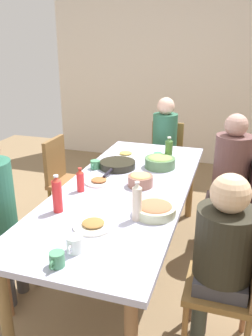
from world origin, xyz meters
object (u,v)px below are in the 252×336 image
at_px(plate_2, 93,225).
at_px(serving_pan, 117,165).
at_px(person_3, 164,141).
at_px(bowl_1, 155,209).
at_px(chair_2, 65,176).
at_px(chair_4, 235,281).
at_px(cup_2, 95,165).
at_px(bottle_3, 169,151).
at_px(person_4, 222,248).
at_px(plate_1, 126,154).
at_px(chair_1, 238,197).
at_px(bowl_0, 160,162).
at_px(cup_0, 75,244).
at_px(plate_0, 99,181).
at_px(person_1, 230,171).
at_px(bottle_2, 137,202).
at_px(cup_3, 158,157).
at_px(cup_1, 57,260).
at_px(chair_3, 165,156).
at_px(bottle_0, 57,195).
at_px(bowl_2, 140,180).
at_px(bottle_1, 80,180).
at_px(dining_table, 126,194).

relative_size(plate_2, serving_pan, 0.50).
xyz_separation_m(person_3, bowl_1, (1.87, 0.32, 0.07)).
relative_size(chair_2, chair_4, 1.00).
relative_size(cup_2, bottle_3, 0.49).
relative_size(chair_4, person_4, 0.77).
relative_size(plate_1, serving_pan, 0.45).
height_order(chair_1, plate_1, chair_1).
bearing_deg(bowl_0, cup_0, -6.13).
xyz_separation_m(person_4, bowl_1, (-0.21, -0.44, 0.08)).
distance_m(plate_0, cup_0, 0.95).
bearing_deg(cup_0, person_1, 153.66).
height_order(chair_2, bottle_2, bottle_2).
bearing_deg(cup_3, plate_0, -25.14).
bearing_deg(person_1, cup_1, -25.14).
bearing_deg(plate_1, bowl_0, 59.62).
relative_size(plate_2, cup_1, 2.19).
distance_m(chair_2, cup_3, 0.99).
bearing_deg(plate_0, chair_3, 171.91).
distance_m(chair_2, bottle_3, 1.12).
distance_m(person_3, plate_1, 0.79).
height_order(person_1, cup_1, person_1).
height_order(bottle_0, bottle_2, same).
relative_size(person_4, cup_0, 9.26).
xyz_separation_m(chair_2, person_3, (-0.88, 0.85, 0.21)).
bearing_deg(plate_1, plate_2, 9.48).
relative_size(bowl_2, bottle_3, 0.78).
distance_m(person_4, bottle_1, 1.14).
distance_m(plate_1, bowl_0, 0.46).
bearing_deg(person_1, bottle_3, -93.25).
bearing_deg(serving_pan, bowl_1, 34.35).
xyz_separation_m(dining_table, cup_2, (-0.29, -0.38, 0.11)).
bearing_deg(cup_3, bottle_0, -18.04).
distance_m(bowl_0, bottle_0, 1.13).
bearing_deg(cup_2, person_1, 104.87).
height_order(plate_0, bottle_0, bottle_0).
xyz_separation_m(chair_3, person_3, (0.09, 0.00, 0.21)).
relative_size(person_4, plate_2, 4.68).
xyz_separation_m(chair_3, cup_2, (1.28, -0.38, 0.28)).
bearing_deg(chair_3, bowl_1, 9.26).
distance_m(dining_table, bottle_0, 0.65).
relative_size(person_3, plate_2, 4.90).
xyz_separation_m(chair_3, bottle_3, (0.94, 0.21, 0.36)).
relative_size(person_3, cup_3, 11.07).
height_order(serving_pan, cup_1, cup_1).
xyz_separation_m(plate_0, cup_1, (1.07, 0.20, 0.03)).
bearing_deg(cup_2, bottle_0, 5.36).
distance_m(dining_table, bowl_1, 0.52).
distance_m(chair_3, bowl_1, 2.00).
bearing_deg(bottle_3, plate_0, -34.51).
relative_size(chair_1, bowl_2, 4.61).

